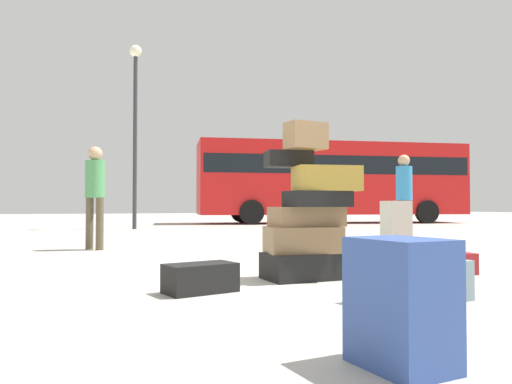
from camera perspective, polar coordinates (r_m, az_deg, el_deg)
ground_plane at (r=4.51m, az=1.11°, el=-10.43°), size 80.00×80.00×0.00m
suitcase_tower at (r=4.69m, az=6.06°, el=-3.11°), size 0.89×0.61×1.47m
suitcase_navy_foreground_far at (r=2.25m, az=16.42°, el=-12.21°), size 0.36×0.45×0.55m
suitcase_black_white_trunk at (r=4.01m, az=-6.45°, el=-9.85°), size 0.62×0.44×0.23m
suitcase_tan_foreground_near at (r=6.76m, az=9.97°, el=-6.44°), size 0.72×0.53×0.24m
suitcase_teal_upright_blue at (r=6.12m, az=5.95°, el=-7.11°), size 0.60×0.47×0.21m
suitcase_cream_right_side at (r=6.32m, az=15.89°, el=-4.41°), size 0.31×0.33×0.75m
suitcase_slate_behind_tower at (r=3.79m, az=17.89°, el=-9.80°), size 0.86×0.56×0.29m
suitcase_maroon_left_side at (r=5.39m, az=20.44°, el=-7.72°), size 0.67×0.44×0.21m
person_bearded_onlooker at (r=9.71m, az=16.76°, el=0.21°), size 0.30×0.30×1.66m
person_tourist_with_camera at (r=8.16m, az=-18.14°, el=0.44°), size 0.30×0.30×1.63m
parked_bus at (r=20.00m, az=8.69°, el=1.70°), size 10.89×4.24×3.15m
lamp_post at (r=15.31m, az=-13.80°, el=9.56°), size 0.36×0.36×5.49m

